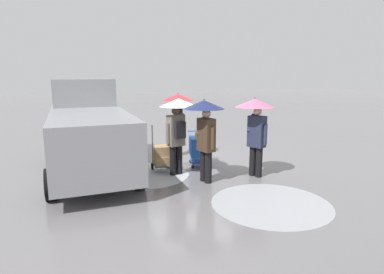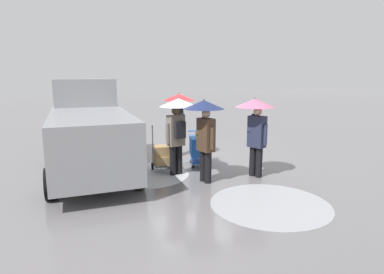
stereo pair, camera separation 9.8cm
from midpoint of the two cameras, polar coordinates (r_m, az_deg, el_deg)
The scene contains 10 objects.
ground_plane at distance 10.84m, azimuth -0.25°, elevation -3.76°, with size 90.00×90.00×0.00m, color slate.
slush_patch_under_van at distance 7.36m, azimuth 13.24°, elevation -11.25°, with size 2.58×2.58×0.01m, color #999BA0.
slush_patch_mid_street at distance 9.25m, azimuth -8.61°, elevation -6.47°, with size 2.48×2.48×0.01m, color silver.
cargo_van_parked_right at distance 9.55m, azimuth -17.80°, elevation 0.94°, with size 2.34×5.41×2.60m.
shopping_cart_vendor at distance 9.91m, azimuth 0.87°, elevation -1.79°, with size 0.71×0.92×1.04m.
hand_dolly_boxes at distance 9.34m, azimuth -5.58°, elevation -3.33°, with size 0.54×0.73×1.32m.
pedestrian_pink_side at distance 8.86m, azimuth 10.74°, elevation 3.19°, with size 1.04×1.04×2.15m.
pedestrian_black_side at distance 11.01m, azimuth -2.66°, elevation 4.84°, with size 1.04×1.04×2.15m.
pedestrian_white_side at distance 8.86m, azimuth -2.86°, elevation 3.26°, with size 1.04×1.04×2.15m.
pedestrian_far_side at distance 8.24m, azimuth 1.94°, elevation 2.80°, with size 1.04×1.04×2.15m.
Camera 1 is at (3.41, 9.92, 2.74)m, focal length 30.52 mm.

